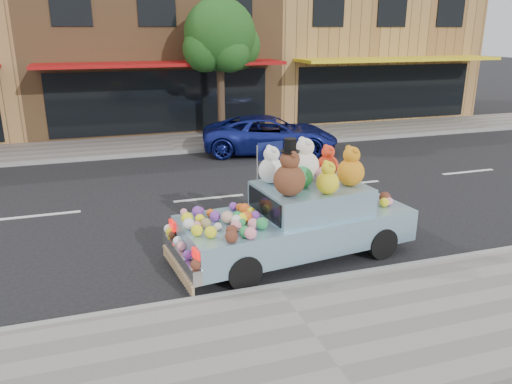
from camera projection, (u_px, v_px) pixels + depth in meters
name	position (u px, v px, depth m)	size (l,w,h in m)	color
ground	(209.00, 198.00, 12.68)	(120.00, 120.00, 0.00)	black
near_sidewalk	(316.00, 340.00, 6.79)	(60.00, 3.00, 0.12)	gray
far_sidewalk	(170.00, 143.00, 18.54)	(60.00, 3.00, 0.12)	gray
near_kerb	(277.00, 288.00, 8.14)	(60.00, 0.12, 0.13)	gray
far_kerb	(176.00, 152.00, 17.18)	(60.00, 0.12, 0.13)	gray
storefront_mid	(147.00, 40.00, 22.38)	(10.00, 9.80, 7.30)	olive
storefront_right	(346.00, 39.00, 25.32)	(10.00, 9.80, 7.30)	#AB8047
street_tree	(220.00, 41.00, 18.06)	(3.00, 2.70, 5.22)	#38281C
car_blue	(270.00, 135.00, 17.18)	(2.12, 4.61, 1.28)	navy
art_car	(297.00, 215.00, 9.26)	(4.65, 2.24, 2.35)	black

